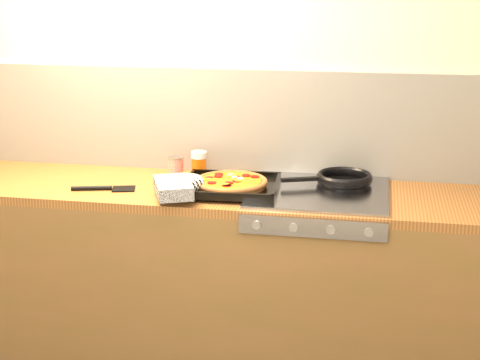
% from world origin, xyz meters
% --- Properties ---
extents(room_shell, '(3.20, 3.20, 3.20)m').
position_xyz_m(room_shell, '(0.00, 1.39, 1.15)').
color(room_shell, white).
rests_on(room_shell, ground).
extents(counter_run, '(3.20, 0.62, 0.90)m').
position_xyz_m(counter_run, '(0.00, 1.10, 0.45)').
color(counter_run, brown).
rests_on(counter_run, ground).
extents(stovetop, '(0.60, 0.56, 0.02)m').
position_xyz_m(stovetop, '(0.45, 1.10, 0.91)').
color(stovetop, gray).
rests_on(stovetop, counter_run).
extents(pizza_on_tray, '(0.55, 0.50, 0.07)m').
position_xyz_m(pizza_on_tray, '(0.00, 1.02, 0.94)').
color(pizza_on_tray, black).
rests_on(pizza_on_tray, stovetop).
extents(frying_pan, '(0.44, 0.33, 0.04)m').
position_xyz_m(frying_pan, '(0.55, 1.22, 0.94)').
color(frying_pan, black).
rests_on(frying_pan, stovetop).
extents(tomato_can, '(0.09, 0.09, 0.10)m').
position_xyz_m(tomato_can, '(-0.24, 1.23, 0.95)').
color(tomato_can, '#A8110D').
rests_on(tomato_can, counter_run).
extents(juice_glass, '(0.08, 0.08, 0.12)m').
position_xyz_m(juice_glass, '(-0.14, 1.28, 0.96)').
color(juice_glass, '#D65A0C').
rests_on(juice_glass, counter_run).
extents(wooden_spoon, '(0.28, 0.15, 0.02)m').
position_xyz_m(wooden_spoon, '(0.03, 1.25, 0.91)').
color(wooden_spoon, '#9C7242').
rests_on(wooden_spoon, counter_run).
extents(black_spatula, '(0.29, 0.12, 0.02)m').
position_xyz_m(black_spatula, '(-0.50, 0.98, 0.91)').
color(black_spatula, black).
rests_on(black_spatula, counter_run).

